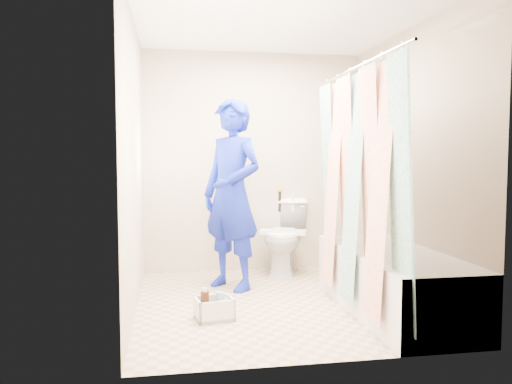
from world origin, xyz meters
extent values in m
plane|color=tan|center=(0.00, 0.00, 0.00)|extent=(2.60, 2.60, 0.00)
cube|color=white|center=(0.00, 0.00, 2.40)|extent=(2.40, 2.60, 0.02)
cube|color=#B6A88C|center=(0.00, 1.30, 1.20)|extent=(2.40, 0.02, 2.40)
cube|color=#B6A88C|center=(0.00, -1.30, 1.20)|extent=(2.40, 0.02, 2.40)
cube|color=#B6A88C|center=(-1.20, 0.00, 1.20)|extent=(0.02, 2.60, 2.40)
cube|color=#B6A88C|center=(1.20, 0.00, 1.20)|extent=(0.02, 2.60, 2.40)
cube|color=silver|center=(0.85, -0.43, 0.25)|extent=(0.70, 1.75, 0.50)
cube|color=white|center=(0.85, -0.43, 0.46)|extent=(0.58, 1.63, 0.06)
cylinder|color=silver|center=(0.52, -0.43, 1.95)|extent=(0.02, 1.90, 0.02)
cube|color=white|center=(0.52, -0.43, 1.02)|extent=(0.06, 1.75, 1.80)
imported|color=silver|center=(0.30, 1.08, 0.40)|extent=(0.68, 0.88, 0.80)
cube|color=white|center=(0.26, 0.96, 0.47)|extent=(0.53, 0.37, 0.04)
cylinder|color=black|center=(0.29, 1.31, 0.76)|extent=(0.04, 0.04, 0.23)
cylinder|color=#CA9017|center=(0.29, 1.31, 0.89)|extent=(0.06, 0.06, 0.03)
cylinder|color=silver|center=(0.43, 1.26, 0.74)|extent=(0.03, 0.03, 0.19)
imported|color=#1010A4|center=(-0.34, 0.54, 0.90)|extent=(0.76, 0.78, 1.81)
cube|color=silver|center=(-0.59, -0.36, 0.01)|extent=(0.31, 0.27, 0.03)
cube|color=silver|center=(-0.72, -0.38, 0.08)|extent=(0.05, 0.23, 0.17)
cube|color=silver|center=(-0.46, -0.34, 0.08)|extent=(0.05, 0.23, 0.17)
cube|color=silver|center=(-0.57, -0.46, 0.08)|extent=(0.28, 0.06, 0.17)
cube|color=silver|center=(-0.60, -0.26, 0.08)|extent=(0.28, 0.06, 0.17)
cylinder|color=#401D0C|center=(-0.66, -0.33, 0.12)|extent=(0.07, 0.07, 0.19)
cylinder|color=white|center=(-0.54, -0.31, 0.11)|extent=(0.06, 0.06, 0.17)
cylinder|color=beige|center=(-0.56, -0.41, 0.09)|extent=(0.04, 0.04, 0.12)
cylinder|color=#401D0C|center=(-0.64, -0.43, 0.06)|extent=(0.06, 0.06, 0.06)
cylinder|color=gold|center=(-0.64, -0.43, 0.09)|extent=(0.06, 0.06, 0.01)
imported|color=silver|center=(-0.50, -0.39, 0.12)|extent=(0.11, 0.11, 0.18)
camera|label=1|loc=(-0.90, -4.15, 1.26)|focal=35.00mm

